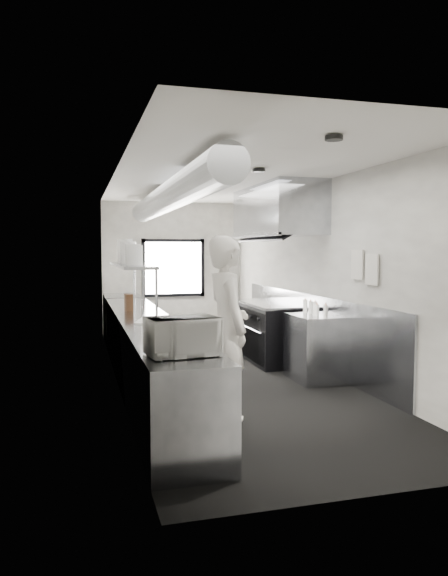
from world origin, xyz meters
TOP-DOWN VIEW (x-y plane):
  - floor at (0.00, 0.00)m, footprint 3.00×8.00m
  - ceiling at (0.00, 0.00)m, footprint 3.00×8.00m
  - wall_back at (0.00, 4.00)m, footprint 3.00×0.02m
  - wall_front at (0.00, -4.00)m, footprint 3.00×0.02m
  - wall_left at (-1.50, 0.00)m, footprint 0.02×8.00m
  - wall_right at (1.50, 0.00)m, footprint 0.02×8.00m
  - wall_cladding at (1.48, 0.30)m, footprint 0.03×5.50m
  - hvac_duct at (-0.70, 0.40)m, footprint 0.40×6.40m
  - service_window at (0.00, 3.96)m, footprint 1.36×0.05m
  - exhaust_hood at (1.10, 0.70)m, footprint 0.81×2.20m
  - prep_counter at (-1.15, -0.50)m, footprint 0.70×6.00m
  - pass_shelf at (-1.19, 1.00)m, footprint 0.45×3.00m
  - range at (1.04, 0.70)m, footprint 0.88×1.60m
  - bottle_station at (1.15, -0.70)m, footprint 0.65×0.80m
  - far_work_table at (-1.15, 3.20)m, footprint 0.70×1.20m
  - notice_sheet_a at (1.47, -1.20)m, footprint 0.02×0.28m
  - notice_sheet_b at (1.47, -1.55)m, footprint 0.02×0.28m
  - line_cook at (-0.47, -1.91)m, footprint 0.51×0.74m
  - microwave at (-1.15, -2.95)m, footprint 0.59×0.48m
  - deli_tub_a at (-1.32, -2.45)m, footprint 0.16×0.16m
  - deli_tub_b at (-1.31, -2.36)m, footprint 0.16×0.16m
  - newspaper at (-0.97, -1.61)m, footprint 0.35×0.43m
  - small_plate at (-1.06, -1.57)m, footprint 0.24×0.24m
  - pastry at (-1.06, -1.57)m, footprint 0.10×0.10m
  - cutting_board at (-1.09, -0.76)m, footprint 0.53×0.62m
  - knife_block at (-1.28, 0.52)m, footprint 0.11×0.23m
  - plate_stack_a at (-1.22, 0.24)m, footprint 0.30×0.30m
  - plate_stack_b at (-1.19, 0.61)m, footprint 0.24×0.24m
  - plate_stack_c at (-1.20, 1.32)m, footprint 0.32×0.32m
  - plate_stack_d at (-1.21, 1.72)m, footprint 0.29×0.29m
  - squeeze_bottle_a at (1.13, -1.02)m, footprint 0.06×0.06m
  - squeeze_bottle_b at (1.09, -0.84)m, footprint 0.07×0.07m
  - squeeze_bottle_c at (1.10, -0.74)m, footprint 0.08×0.08m
  - squeeze_bottle_d at (1.13, -0.54)m, footprint 0.06×0.06m
  - squeeze_bottle_e at (1.10, -0.43)m, footprint 0.08×0.08m

SIDE VIEW (x-z plane):
  - floor at x=0.00m, z-range -0.01..0.01m
  - prep_counter at x=-1.15m, z-range 0.00..0.90m
  - bottle_station at x=1.15m, z-range 0.00..0.90m
  - far_work_table at x=-1.15m, z-range 0.00..0.90m
  - range at x=1.04m, z-range 0.00..0.94m
  - wall_cladding at x=1.48m, z-range 0.00..1.10m
  - newspaper at x=-0.97m, z-range 0.90..0.91m
  - small_plate at x=-1.06m, z-range 0.90..0.92m
  - cutting_board at x=-1.09m, z-range 0.90..0.92m
  - deli_tub_a at x=-1.32m, z-range 0.90..0.99m
  - deli_tub_b at x=-1.31m, z-range 0.90..1.00m
  - pastry at x=-1.06m, z-range 0.92..1.01m
  - line_cook at x=-0.47m, z-range 0.00..1.94m
  - squeeze_bottle_b at x=1.09m, z-range 0.90..1.06m
  - squeeze_bottle_a at x=1.13m, z-range 0.90..1.07m
  - squeeze_bottle_d at x=1.13m, z-range 0.90..1.08m
  - squeeze_bottle_c at x=1.10m, z-range 0.90..1.09m
  - squeeze_bottle_e at x=1.10m, z-range 0.90..1.09m
  - knife_block at x=-1.28m, z-range 0.90..1.14m
  - microwave at x=-1.15m, z-range 0.90..1.22m
  - service_window at x=0.00m, z-range 0.77..2.02m
  - wall_back at x=0.00m, z-range 0.00..2.80m
  - wall_front at x=0.00m, z-range 0.00..2.80m
  - wall_left at x=-1.50m, z-range 0.00..2.80m
  - wall_right at x=1.50m, z-range 0.00..2.80m
  - pass_shelf at x=-1.19m, z-range 1.20..1.88m
  - notice_sheet_b at x=1.47m, z-range 1.36..1.74m
  - notice_sheet_a at x=1.47m, z-range 1.41..1.79m
  - plate_stack_a at x=-1.22m, z-range 1.57..1.85m
  - plate_stack_b at x=-1.19m, z-range 1.57..1.87m
  - plate_stack_c at x=-1.20m, z-range 1.57..1.92m
  - plate_stack_d at x=-1.21m, z-range 1.57..1.97m
  - exhaust_hood at x=1.10m, z-range 1.95..2.83m
  - hvac_duct at x=-0.70m, z-range 2.35..2.75m
  - ceiling at x=0.00m, z-range 2.79..2.80m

